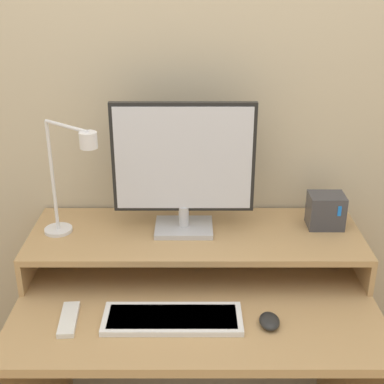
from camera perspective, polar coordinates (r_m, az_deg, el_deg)
The scene contains 9 objects.
wall_back at distance 1.96m, azimuth 0.51°, elevation 8.19°, with size 6.00×0.05×2.50m.
desk at distance 1.94m, azimuth 0.51°, elevation -16.15°, with size 1.16×0.73×0.76m.
monitor_shelf at distance 1.88m, azimuth 0.51°, elevation -4.84°, with size 1.16×0.40×0.13m.
monitor at distance 1.79m, azimuth -0.78°, elevation 2.80°, with size 0.48×0.16×0.46m.
desk_lamp at distance 1.78m, azimuth -12.73°, elevation 1.63°, with size 0.23×0.20×0.41m.
router_dock at distance 1.95m, azimuth 14.20°, elevation -1.95°, with size 0.12×0.10×0.12m.
keyboard at distance 1.66m, azimuth -1.98°, elevation -13.33°, with size 0.42×0.15×0.02m.
mouse at distance 1.66m, azimuth 8.38°, elevation -13.48°, with size 0.06×0.09×0.03m.
remote_control at distance 1.71m, azimuth -12.90°, elevation -13.07°, with size 0.06×0.17×0.02m.
Camera 1 is at (-0.01, -1.12, 1.77)m, focal length 50.00 mm.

